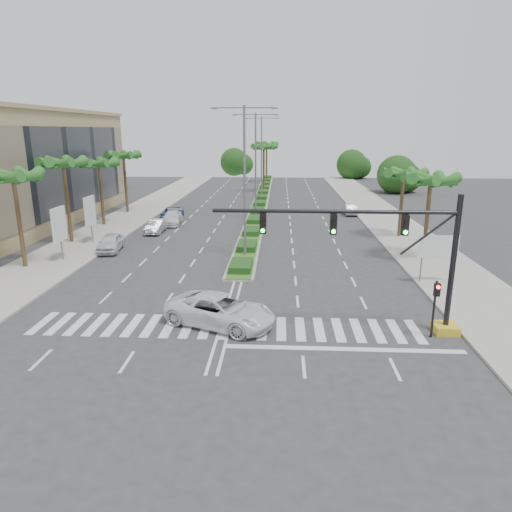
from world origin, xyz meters
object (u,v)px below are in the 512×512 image
at_px(car_parked_a, 110,243).
at_px(car_parked_c, 172,213).
at_px(car_parked_b, 156,226).
at_px(car_crossing, 220,310).
at_px(car_right, 350,209).
at_px(car_parked_d, 172,218).

height_order(car_parked_a, car_parked_c, car_parked_a).
bearing_deg(car_parked_a, car_parked_c, 75.28).
xyz_separation_m(car_parked_b, car_parked_c, (-0.14, 7.45, 0.01)).
height_order(car_parked_c, car_crossing, car_crossing).
relative_size(car_parked_c, car_crossing, 0.82).
bearing_deg(car_parked_a, car_right, 31.78).
xyz_separation_m(car_parked_c, car_crossing, (9.64, -29.94, 0.15)).
bearing_deg(car_parked_c, car_parked_d, -80.92).
height_order(car_parked_d, car_crossing, car_crossing).
xyz_separation_m(car_parked_c, car_right, (21.42, 4.14, -0.01)).
distance_m(car_parked_c, car_crossing, 31.45).
bearing_deg(car_parked_d, car_parked_c, 99.19).
bearing_deg(car_crossing, car_parked_d, 41.24).
bearing_deg(car_parked_c, car_parked_a, -101.60).
distance_m(car_parked_b, car_parked_c, 7.45).
xyz_separation_m(car_parked_d, car_crossing, (8.88, -26.79, 0.12)).
height_order(car_parked_a, car_parked_d, car_parked_a).
height_order(car_parked_c, car_right, car_parked_c).
distance_m(car_parked_c, car_right, 21.82).
bearing_deg(car_crossing, car_parked_a, 60.45).
bearing_deg(car_parked_c, car_crossing, -76.57).
distance_m(car_parked_a, car_parked_d, 12.09).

